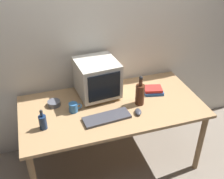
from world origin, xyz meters
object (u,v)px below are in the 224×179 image
(crt_monitor, at_px, (97,78))
(computer_mouse, at_px, (138,112))
(book_stack, at_px, (153,90))
(cd_spindle, at_px, (54,103))
(mug, at_px, (74,107))
(bottle_tall, at_px, (140,94))
(keyboard, at_px, (107,118))
(bottle_short, at_px, (43,122))

(crt_monitor, height_order, computer_mouse, crt_monitor)
(book_stack, height_order, cd_spindle, book_stack)
(book_stack, height_order, mug, mug)
(bottle_tall, bearing_deg, crt_monitor, 141.72)
(computer_mouse, height_order, mug, mug)
(computer_mouse, xyz_separation_m, cd_spindle, (-0.71, 0.36, 0.00))
(keyboard, height_order, mug, mug)
(computer_mouse, height_order, bottle_tall, bottle_tall)
(crt_monitor, xyz_separation_m, bottle_tall, (0.34, -0.27, -0.08))
(keyboard, relative_size, book_stack, 1.94)
(keyboard, xyz_separation_m, mug, (-0.26, 0.19, 0.03))
(book_stack, bearing_deg, crt_monitor, 166.58)
(book_stack, distance_m, cd_spindle, 0.99)
(crt_monitor, distance_m, bottle_tall, 0.44)
(cd_spindle, bearing_deg, crt_monitor, 6.55)
(crt_monitor, bearing_deg, keyboard, -93.33)
(bottle_short, xyz_separation_m, book_stack, (1.11, 0.23, -0.04))
(crt_monitor, xyz_separation_m, book_stack, (0.55, -0.13, -0.17))
(keyboard, bearing_deg, bottle_tall, 14.74)
(crt_monitor, relative_size, mug, 3.48)
(keyboard, distance_m, bottle_short, 0.55)
(computer_mouse, bearing_deg, keyboard, -166.60)
(computer_mouse, height_order, bottle_short, bottle_short)
(crt_monitor, height_order, keyboard, crt_monitor)
(keyboard, distance_m, bottle_tall, 0.40)
(bottle_tall, relative_size, mug, 2.51)
(mug, distance_m, cd_spindle, 0.22)
(bottle_short, bearing_deg, bottle_tall, 5.59)
(crt_monitor, bearing_deg, bottle_short, -147.79)
(computer_mouse, xyz_separation_m, bottle_tall, (0.07, 0.14, 0.09))
(computer_mouse, xyz_separation_m, book_stack, (0.28, 0.28, 0.01))
(bottle_tall, relative_size, book_stack, 1.39)
(computer_mouse, height_order, cd_spindle, cd_spindle)
(cd_spindle, bearing_deg, computer_mouse, -26.74)
(crt_monitor, distance_m, computer_mouse, 0.52)
(bottle_tall, bearing_deg, mug, 173.92)
(bottle_tall, height_order, mug, bottle_tall)
(bottle_short, bearing_deg, crt_monitor, 32.21)
(keyboard, relative_size, mug, 3.50)
(mug, bearing_deg, crt_monitor, 35.94)
(mug, xyz_separation_m, cd_spindle, (-0.16, 0.15, -0.02))
(bottle_short, bearing_deg, keyboard, -4.18)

